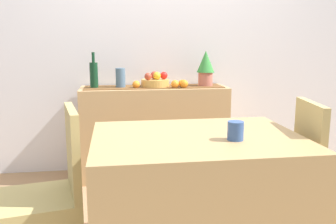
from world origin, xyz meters
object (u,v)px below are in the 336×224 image
(ceramic_vase, at_px, (121,78))
(potted_plant, at_px, (206,67))
(sideboard_console, at_px, (154,132))
(coffee_cup, at_px, (236,131))
(chair_by_corner, at_px, (332,208))
(fruit_bowl, at_px, (155,83))
(wine_bottle, at_px, (94,75))
(dining_table, at_px, (197,201))

(ceramic_vase, xyz_separation_m, potted_plant, (0.77, 0.00, 0.09))
(sideboard_console, distance_m, ceramic_vase, 0.58)
(potted_plant, bearing_deg, coffee_cup, -98.57)
(chair_by_corner, bearing_deg, potted_plant, 106.23)
(sideboard_console, height_order, coffee_cup, coffee_cup)
(fruit_bowl, xyz_separation_m, wine_bottle, (-0.54, 0.00, 0.08))
(dining_table, relative_size, coffee_cup, 11.46)
(fruit_bowl, distance_m, potted_plant, 0.48)
(ceramic_vase, distance_m, coffee_cup, 1.64)
(sideboard_console, height_order, dining_table, sideboard_console)
(coffee_cup, bearing_deg, sideboard_console, 98.91)
(coffee_cup, bearing_deg, fruit_bowl, 98.52)
(wine_bottle, bearing_deg, coffee_cup, -63.45)
(potted_plant, xyz_separation_m, chair_by_corner, (0.42, -1.43, -0.74))
(ceramic_vase, bearing_deg, fruit_bowl, 0.00)
(dining_table, relative_size, chair_by_corner, 1.22)
(dining_table, height_order, coffee_cup, coffee_cup)
(ceramic_vase, distance_m, potted_plant, 0.78)
(ceramic_vase, relative_size, potted_plant, 0.54)
(fruit_bowl, xyz_separation_m, dining_table, (0.07, -1.43, -0.50))
(dining_table, bearing_deg, wine_bottle, 112.95)
(sideboard_console, bearing_deg, coffee_cup, -81.09)
(ceramic_vase, distance_m, dining_table, 1.58)
(wine_bottle, distance_m, potted_plant, 1.01)
(sideboard_console, bearing_deg, dining_table, -86.96)
(potted_plant, bearing_deg, dining_table, -105.58)
(sideboard_console, bearing_deg, chair_by_corner, -58.05)
(fruit_bowl, distance_m, wine_bottle, 0.55)
(chair_by_corner, bearing_deg, fruit_bowl, 121.65)
(sideboard_console, xyz_separation_m, potted_plant, (0.48, 0.00, 0.59))
(coffee_cup, bearing_deg, dining_table, 145.48)
(dining_table, xyz_separation_m, chair_by_corner, (0.82, 0.00, -0.10))
(dining_table, bearing_deg, chair_by_corner, 0.17)
(sideboard_console, relative_size, fruit_bowl, 5.19)
(fruit_bowl, bearing_deg, sideboard_console, 180.00)
(coffee_cup, height_order, chair_by_corner, chair_by_corner)
(potted_plant, bearing_deg, wine_bottle, 180.00)
(fruit_bowl, bearing_deg, ceramic_vase, 180.00)
(ceramic_vase, xyz_separation_m, chair_by_corner, (1.19, -1.43, -0.65))
(sideboard_console, xyz_separation_m, dining_table, (0.08, -1.43, -0.04))
(dining_table, height_order, chair_by_corner, chair_by_corner)
(wine_bottle, relative_size, potted_plant, 0.97)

